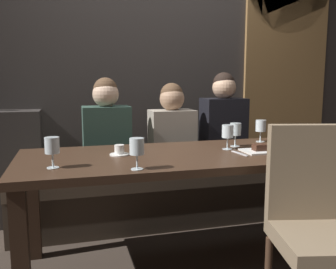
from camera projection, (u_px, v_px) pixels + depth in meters
ground at (196, 262)px, 2.43m from camera, size 9.00×9.00×0.00m
back_wall_tiled at (153, 47)px, 3.37m from camera, size 6.00×0.12×3.00m
arched_door at (285, 63)px, 3.68m from camera, size 0.90×0.05×2.55m
dining_table at (197, 166)px, 2.33m from camera, size 2.20×0.84×0.74m
banquette_bench at (168, 197)px, 3.06m from camera, size 2.50×0.44×0.45m
chair_near_side at (319, 214)px, 1.75m from camera, size 0.53×0.53×0.98m
diner_redhead at (107, 130)px, 2.83m from camera, size 0.36×0.24×0.77m
diner_bearded at (172, 130)px, 2.99m from camera, size 0.36×0.24×0.72m
diner_far_end at (223, 123)px, 3.13m from camera, size 0.36×0.24×0.81m
wine_glass_far_left at (137, 148)px, 1.87m from camera, size 0.08×0.08×0.16m
wine_glass_center_back at (261, 126)px, 2.71m from camera, size 0.08×0.08×0.16m
wine_glass_end_left at (315, 132)px, 2.42m from camera, size 0.08×0.08×0.16m
wine_glass_far_right at (235, 130)px, 2.52m from camera, size 0.08×0.08×0.16m
wine_glass_center_front at (52, 146)px, 1.90m from camera, size 0.08×0.08×0.16m
wine_glass_near_right at (228, 132)px, 2.41m from camera, size 0.08×0.08×0.16m
espresso_cup at (119, 151)px, 2.24m from camera, size 0.12×0.12×0.06m
dessert_plate at (259, 150)px, 2.34m from camera, size 0.19×0.19×0.05m
fork_on_table at (240, 153)px, 2.28m from camera, size 0.04×0.17×0.01m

